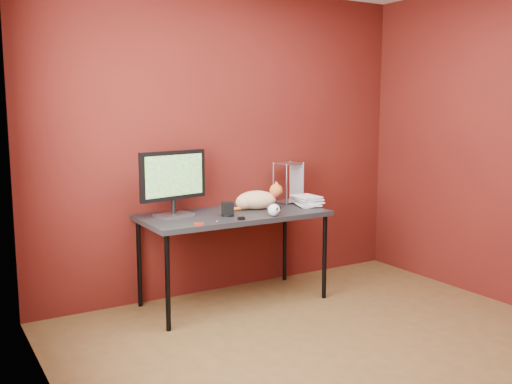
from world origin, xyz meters
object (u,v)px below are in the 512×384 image
desk (234,219)px  speaker (228,209)px  skull_mug (274,210)px  book_stack (298,148)px  monitor (173,180)px  cat (257,200)px

desk → speaker: size_ratio=13.21×
desk → skull_mug: size_ratio=13.99×
skull_mug → book_stack: (0.43, 0.29, 0.45)m
monitor → cat: size_ratio=1.20×
monitor → speaker: bearing=-43.1°
monitor → book_stack: (1.10, -0.11, 0.21)m
cat → book_stack: bearing=13.6°
cat → speaker: bearing=-136.1°
desk → speaker: speaker is taller
book_stack → speaker: bearing=-172.2°
desk → skull_mug: skull_mug is taller
cat → book_stack: book_stack is taller
monitor → cat: bearing=-17.5°
cat → monitor: bearing=-164.2°
monitor → speaker: monitor is taller
speaker → cat: bearing=32.7°
monitor → desk: bearing=-25.7°
monitor → skull_mug: 0.82m
monitor → cat: monitor is taller
monitor → skull_mug: (0.67, -0.40, -0.24)m
desk → cat: 0.28m
desk → cat: size_ratio=3.07×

